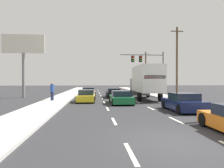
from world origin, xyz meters
The scene contains 15 objects.
ground_plane centered at (0.00, 25.00, 0.00)m, with size 140.00×140.00×0.00m, color #2B2B2D.
sidewalk_right centered at (6.67, 20.00, 0.07)m, with size 2.83×80.00×0.14m, color #B2AFA8.
sidewalk_left centered at (-6.67, 20.00, 0.07)m, with size 2.83×80.00×0.14m, color #B2AFA8.
lane_markings centered at (0.00, 18.94, 0.00)m, with size 3.54×52.00×0.01m.
car_tan centered at (-3.42, 21.60, 0.58)m, with size 1.91×4.52×1.28m.
car_yellow centered at (-3.51, 14.76, 0.57)m, with size 1.93×4.29×1.24m.
car_black centered at (-0.15, 20.08, 0.57)m, with size 1.87×4.32×1.22m.
car_green centered at (-0.18, 12.63, 0.56)m, with size 2.03×4.59×1.23m.
box_truck centered at (3.21, 16.64, 2.18)m, with size 2.68×8.43×3.84m.
car_navy centered at (3.61, 7.33, 0.59)m, with size 2.02×4.11×1.30m.
traffic_signal_mast centered at (5.45, 25.39, 5.02)m, with size 6.93×0.69×6.80m.
utility_pole_mid centered at (9.20, 22.17, 5.08)m, with size 1.80×0.28×9.89m.
utility_pole_far centered at (8.64, 38.04, 4.40)m, with size 1.80×0.28×8.52m.
roadside_billboard centered at (-11.74, 20.81, 6.02)m, with size 5.38×0.36×8.12m.
pedestrian_near_corner centered at (-7.05, 15.09, 1.09)m, with size 0.38×0.38×1.89m.
Camera 1 is at (-2.81, -7.21, 2.15)m, focal length 33.83 mm.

